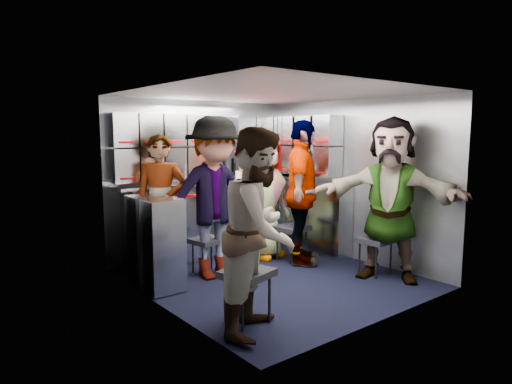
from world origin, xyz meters
TOP-DOWN VIEW (x-y plane):
  - floor at (0.00, 0.00)m, footprint 3.00×3.00m
  - wall_back at (0.00, 1.50)m, footprint 2.80×0.04m
  - wall_left at (-1.40, 0.00)m, footprint 0.04×3.00m
  - wall_right at (1.40, 0.00)m, footprint 0.04×3.00m
  - ceiling at (0.00, 0.00)m, footprint 2.80×3.00m
  - cart_bank_back at (0.00, 1.29)m, footprint 2.68×0.38m
  - cart_bank_left at (-1.19, 0.56)m, footprint 0.38×0.76m
  - counter at (0.00, 1.29)m, footprint 2.68×0.42m
  - locker_bank_back at (0.00, 1.35)m, footprint 2.68×0.28m
  - locker_bank_right at (1.25, 0.70)m, footprint 0.28×1.00m
  - right_cabinet at (1.25, 0.60)m, footprint 0.28×1.20m
  - coffee_niche at (0.18, 1.41)m, footprint 0.46×0.16m
  - red_latch_strip at (0.00, 1.09)m, footprint 2.60×0.02m
  - jump_seat_near_left at (-0.97, -0.78)m, footprint 0.49×0.48m
  - jump_seat_mid_left at (-0.48, 0.66)m, footprint 0.41×0.39m
  - jump_seat_center at (0.51, 0.96)m, footprint 0.42×0.40m
  - jump_seat_mid_right at (0.68, 0.42)m, footprint 0.43×0.41m
  - jump_seat_near_right at (1.05, -0.62)m, footprint 0.40×0.38m
  - attendant_standing at (-0.92, 0.95)m, footprint 0.72×0.67m
  - attendant_arc_a at (-0.97, -0.96)m, footprint 1.05×1.00m
  - attendant_arc_b at (-0.48, 0.48)m, footprint 1.25×0.78m
  - attendant_arc_c at (0.51, 0.78)m, footprint 0.88×0.67m
  - attendant_arc_d at (0.68, 0.24)m, footprint 1.09×1.05m
  - attendant_arc_e at (1.05, -0.80)m, footprint 1.27×1.78m
  - bottle_left at (-0.44, 1.24)m, footprint 0.06×0.06m
  - bottle_mid at (-0.07, 1.24)m, footprint 0.07×0.07m
  - bottle_right at (0.81, 1.24)m, footprint 0.06×0.06m
  - cup_left at (-0.77, 1.23)m, footprint 0.09×0.09m
  - cup_right at (0.41, 1.23)m, footprint 0.09×0.09m

SIDE VIEW (x-z plane):
  - floor at x=0.00m, z-range 0.00..0.00m
  - jump_seat_mid_left at x=-0.48m, z-range 0.16..0.59m
  - jump_seat_center at x=0.51m, z-range 0.16..0.59m
  - jump_seat_near_right at x=1.05m, z-range 0.17..0.62m
  - jump_seat_mid_right at x=0.68m, z-range 0.18..0.64m
  - jump_seat_near_left at x=-0.97m, z-range 0.18..0.66m
  - cart_bank_back at x=0.00m, z-range 0.00..0.99m
  - cart_bank_left at x=-1.19m, z-range 0.00..0.99m
  - right_cabinet at x=1.25m, z-range 0.00..1.00m
  - attendant_arc_c at x=0.51m, z-range 0.00..1.62m
  - attendant_standing at x=-0.92m, z-range 0.00..1.65m
  - attendant_arc_a at x=-0.97m, z-range 0.00..1.72m
  - red_latch_strip at x=0.00m, z-range 0.86..0.90m
  - attendant_arc_d at x=0.68m, z-range 0.00..1.83m
  - attendant_arc_b at x=-0.48m, z-range 0.00..1.86m
  - attendant_arc_e at x=1.05m, z-range 0.00..1.86m
  - counter at x=0.00m, z-range 1.00..1.03m
  - wall_back at x=0.00m, z-range 0.00..2.10m
  - wall_left at x=-1.40m, z-range 0.00..2.10m
  - wall_right at x=1.40m, z-range 0.00..2.10m
  - cup_left at x=-0.77m, z-range 1.03..1.14m
  - cup_right at x=0.41m, z-range 1.03..1.14m
  - bottle_right at x=0.81m, z-range 1.03..1.28m
  - bottle_mid at x=-0.07m, z-range 1.03..1.29m
  - bottle_left at x=-0.44m, z-range 1.03..1.29m
  - coffee_niche at x=0.18m, z-range 1.05..1.89m
  - locker_bank_back at x=0.00m, z-range 1.08..1.90m
  - locker_bank_right at x=1.25m, z-range 1.08..1.90m
  - ceiling at x=0.00m, z-range 2.09..2.11m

